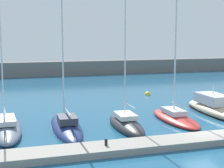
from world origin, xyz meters
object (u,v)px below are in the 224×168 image
(sailboat_slate_second, at_px, (5,126))
(sailboat_charcoal_fourth, at_px, (126,124))
(dock_bollard, at_px, (106,142))
(mooring_buoy_yellow, at_px, (148,95))
(sailboat_navy_third, at_px, (66,126))
(motorboat_sand_sixth, at_px, (217,109))
(sailboat_red_fifth, at_px, (175,117))

(sailboat_slate_second, bearing_deg, sailboat_charcoal_fourth, -103.82)
(sailboat_slate_second, xyz_separation_m, dock_bollard, (6.34, -7.16, 0.31))
(mooring_buoy_yellow, bearing_deg, dock_bollard, -119.65)
(sailboat_navy_third, bearing_deg, mooring_buoy_yellow, -42.37)
(motorboat_sand_sixth, xyz_separation_m, dock_bollard, (-13.30, -7.48, 0.16))
(sailboat_red_fifth, xyz_separation_m, dock_bollard, (-8.19, -6.27, 0.37))
(motorboat_sand_sixth, bearing_deg, dock_bollard, 119.43)
(sailboat_slate_second, height_order, sailboat_charcoal_fourth, sailboat_slate_second)
(sailboat_charcoal_fourth, height_order, dock_bollard, sailboat_charcoal_fourth)
(sailboat_charcoal_fourth, relative_size, sailboat_red_fifth, 1.22)
(mooring_buoy_yellow, bearing_deg, sailboat_navy_third, -133.68)
(sailboat_charcoal_fourth, height_order, mooring_buoy_yellow, sailboat_charcoal_fourth)
(sailboat_red_fifth, relative_size, dock_bollard, 28.41)
(sailboat_red_fifth, height_order, mooring_buoy_yellow, sailboat_red_fifth)
(motorboat_sand_sixth, relative_size, dock_bollard, 22.92)
(sailboat_navy_third, distance_m, motorboat_sand_sixth, 14.93)
(sailboat_red_fifth, bearing_deg, sailboat_charcoal_fourth, 101.14)
(sailboat_navy_third, distance_m, dock_bollard, 6.48)
(sailboat_navy_third, distance_m, mooring_buoy_yellow, 18.47)
(sailboat_charcoal_fourth, bearing_deg, mooring_buoy_yellow, -27.74)
(sailboat_slate_second, height_order, sailboat_red_fifth, sailboat_slate_second)
(sailboat_slate_second, distance_m, mooring_buoy_yellow, 21.50)
(sailboat_red_fifth, bearing_deg, sailboat_navy_third, 89.96)
(dock_bollard, bearing_deg, motorboat_sand_sixth, 29.37)
(mooring_buoy_yellow, relative_size, dock_bollard, 1.85)
(mooring_buoy_yellow, height_order, dock_bollard, dock_bollard)
(sailboat_slate_second, relative_size, motorboat_sand_sixth, 2.02)
(sailboat_slate_second, xyz_separation_m, sailboat_navy_third, (4.75, -0.89, -0.14))
(sailboat_navy_third, distance_m, sailboat_red_fifth, 9.78)
(sailboat_navy_third, xyz_separation_m, motorboat_sand_sixth, (14.88, 1.21, 0.29))
(sailboat_charcoal_fourth, xyz_separation_m, mooring_buoy_yellow, (7.97, 14.35, -0.34))
(dock_bollard, bearing_deg, sailboat_charcoal_fourth, 58.74)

